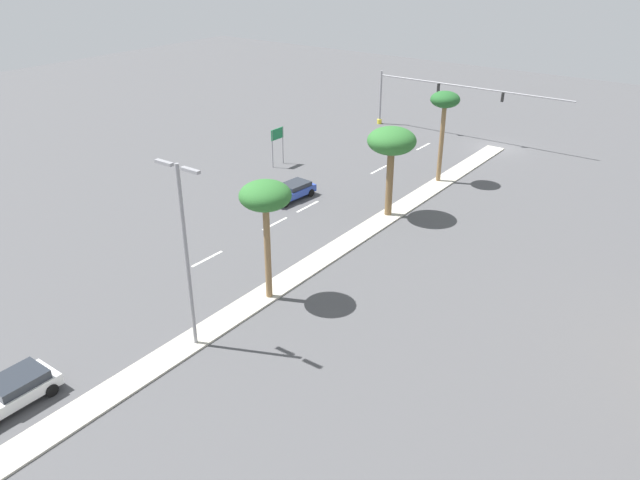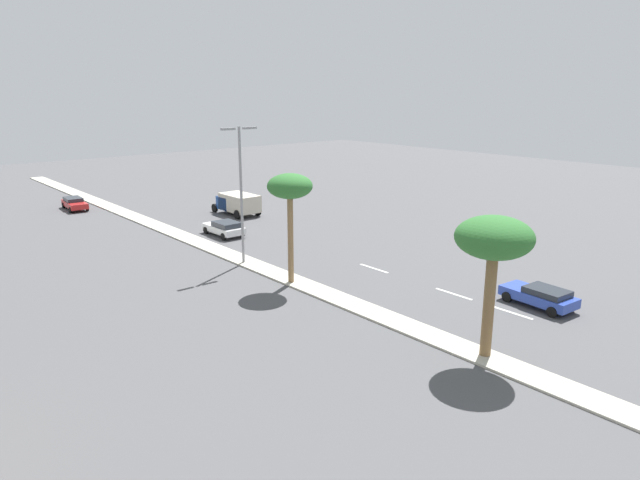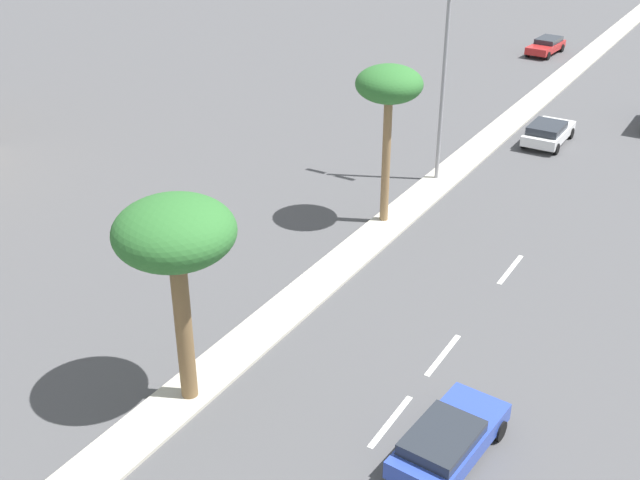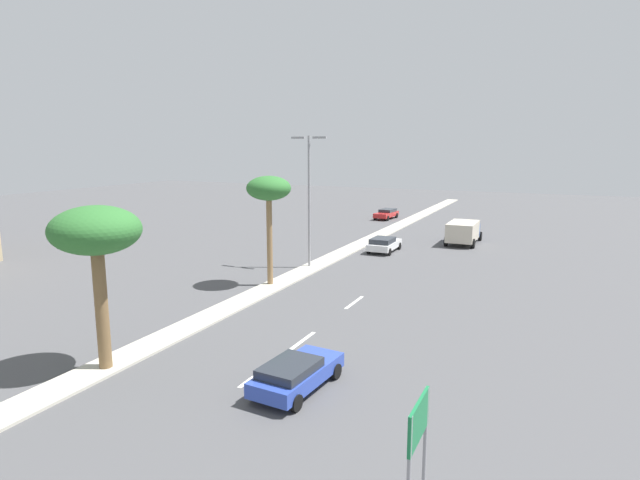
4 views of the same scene
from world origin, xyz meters
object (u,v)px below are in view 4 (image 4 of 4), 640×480
directional_road_sign (418,438)px  palm_tree_trailing (96,234)px  sedan_white_leading (384,244)px  box_truck (463,231)px  sedan_red_outboard (386,214)px  street_lamp_mid (309,191)px  palm_tree_left (269,191)px  sedan_blue_mid (296,373)px

directional_road_sign → palm_tree_trailing: size_ratio=0.52×
palm_tree_trailing → sedan_white_leading: size_ratio=1.60×
sedan_white_leading → palm_tree_trailing: bearing=-95.8°
directional_road_sign → box_truck: (-5.79, 40.01, -1.41)m
sedan_red_outboard → box_truck: (12.16, -13.74, 0.54)m
palm_tree_trailing → street_lamp_mid: (-0.46, 20.78, 0.11)m
directional_road_sign → palm_tree_trailing: 15.40m
palm_tree_left → street_lamp_mid: (0.08, 5.94, -0.46)m
sedan_blue_mid → box_truck: size_ratio=0.80×
street_lamp_mid → sedan_red_outboard: 29.59m
sedan_white_leading → sedan_red_outboard: bearing=107.2°
directional_road_sign → sedan_white_leading: 35.12m
palm_tree_trailing → palm_tree_left: (-0.54, 14.83, 0.57)m
directional_road_sign → box_truck: directional_road_sign is taller
directional_road_sign → sedan_blue_mid: (-6.26, 5.75, -1.95)m
sedan_white_leading → street_lamp_mid: bearing=-112.2°
street_lamp_mid → directional_road_sign: bearing=-58.9°
sedan_blue_mid → box_truck: (0.46, 34.27, 0.54)m
palm_tree_left → street_lamp_mid: street_lamp_mid is taller
directional_road_sign → palm_tree_trailing: palm_tree_trailing is taller
box_truck → street_lamp_mid: bearing=-121.1°
sedan_red_outboard → sedan_blue_mid: (11.70, -48.00, 0.00)m
sedan_blue_mid → sedan_red_outboard: bearing=103.7°
palm_tree_trailing → box_truck: palm_tree_trailing is taller
directional_road_sign → street_lamp_mid: size_ratio=0.36×
palm_tree_left → sedan_white_leading: palm_tree_left is taller
palm_tree_trailing → box_truck: size_ratio=1.22×
palm_tree_trailing → sedan_red_outboard: palm_tree_trailing is taller
street_lamp_mid → box_truck: bearing=58.9°
palm_tree_left → sedan_red_outboard: (-2.91, 34.90, -5.75)m
street_lamp_mid → sedan_white_leading: street_lamp_mid is taller
palm_tree_left → box_truck: bearing=66.4°
street_lamp_mid → box_truck: 18.40m
palm_tree_trailing → sedan_blue_mid: 9.90m
palm_tree_left → box_truck: 23.68m
street_lamp_mid → sedan_red_outboard: size_ratio=2.19×
sedan_red_outboard → street_lamp_mid: bearing=-84.1°
sedan_blue_mid → street_lamp_mid: bearing=114.6°
street_lamp_mid → box_truck: (9.18, 15.23, -4.75)m
street_lamp_mid → sedan_red_outboard: bearing=95.9°
palm_tree_trailing → box_truck: (8.72, 36.00, -4.64)m
street_lamp_mid → sedan_red_outboard: street_lamp_mid is taller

